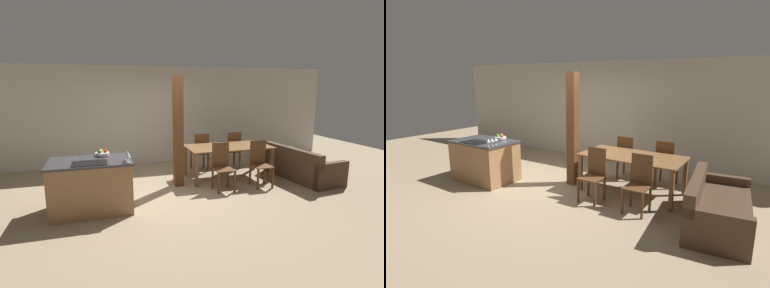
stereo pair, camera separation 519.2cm
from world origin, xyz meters
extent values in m
plane|color=#9E896B|center=(0.00, 0.00, 0.00)|extent=(16.00, 16.00, 0.00)
cube|color=beige|center=(0.00, 2.61, 1.35)|extent=(11.20, 0.08, 2.70)
cube|color=#9E7047|center=(-1.44, -0.49, 0.43)|extent=(1.35, 0.88, 0.87)
cube|color=#38383D|center=(-1.44, -0.49, 0.89)|extent=(1.39, 0.92, 0.04)
cube|color=black|center=(-1.44, -0.71, 0.91)|extent=(0.56, 0.40, 0.01)
cylinder|color=silver|center=(-1.24, -0.19, 0.94)|extent=(0.26, 0.26, 0.05)
sphere|color=red|center=(-1.18, -0.20, 0.99)|extent=(0.07, 0.07, 0.07)
sphere|color=gold|center=(-1.26, -0.14, 0.99)|extent=(0.07, 0.07, 0.07)
sphere|color=#3D8E38|center=(-1.28, -0.23, 0.99)|extent=(0.08, 0.08, 0.08)
cylinder|color=silver|center=(-0.83, -0.87, 0.92)|extent=(0.06, 0.06, 0.00)
cylinder|color=silver|center=(-0.83, -0.87, 0.96)|extent=(0.01, 0.01, 0.09)
cone|color=silver|center=(-0.83, -0.87, 1.04)|extent=(0.08, 0.08, 0.07)
cylinder|color=silver|center=(-0.83, -0.78, 0.92)|extent=(0.06, 0.06, 0.00)
cylinder|color=silver|center=(-0.83, -0.78, 0.96)|extent=(0.01, 0.01, 0.09)
cone|color=silver|center=(-0.83, -0.78, 1.04)|extent=(0.08, 0.08, 0.07)
cylinder|color=silver|center=(-0.83, -0.68, 0.92)|extent=(0.06, 0.06, 0.00)
cylinder|color=silver|center=(-0.83, -0.68, 0.96)|extent=(0.01, 0.01, 0.09)
cone|color=silver|center=(-0.83, -0.68, 1.04)|extent=(0.08, 0.08, 0.07)
cube|color=brown|center=(1.61, 0.60, 0.76)|extent=(1.98, 1.02, 0.03)
cube|color=brown|center=(0.69, 0.16, 0.37)|extent=(0.07, 0.07, 0.74)
cube|color=brown|center=(2.54, 0.16, 0.37)|extent=(0.07, 0.07, 0.74)
cube|color=brown|center=(0.69, 1.05, 0.37)|extent=(0.07, 0.07, 0.74)
cube|color=brown|center=(2.54, 1.05, 0.37)|extent=(0.07, 0.07, 0.74)
cube|color=brown|center=(1.17, -0.20, 0.45)|extent=(0.40, 0.40, 0.02)
cube|color=brown|center=(1.17, -0.01, 0.73)|extent=(0.38, 0.02, 0.53)
cube|color=brown|center=(0.99, -0.38, 0.22)|extent=(0.04, 0.04, 0.44)
cube|color=brown|center=(1.35, -0.38, 0.22)|extent=(0.04, 0.04, 0.44)
cube|color=brown|center=(0.99, -0.03, 0.22)|extent=(0.04, 0.04, 0.44)
cube|color=brown|center=(1.35, -0.03, 0.22)|extent=(0.04, 0.04, 0.44)
cube|color=brown|center=(2.06, -0.20, 0.45)|extent=(0.40, 0.40, 0.02)
cube|color=brown|center=(2.06, -0.01, 0.73)|extent=(0.38, 0.02, 0.53)
cube|color=brown|center=(1.88, -0.38, 0.22)|extent=(0.04, 0.04, 0.44)
cube|color=brown|center=(2.24, -0.38, 0.22)|extent=(0.04, 0.04, 0.44)
cube|color=brown|center=(1.88, -0.03, 0.22)|extent=(0.04, 0.04, 0.44)
cube|color=brown|center=(2.24, -0.03, 0.22)|extent=(0.04, 0.04, 0.44)
cube|color=brown|center=(1.17, 1.41, 0.45)|extent=(0.40, 0.40, 0.02)
cube|color=brown|center=(1.17, 1.22, 0.73)|extent=(0.38, 0.02, 0.53)
cube|color=brown|center=(1.35, 1.59, 0.22)|extent=(0.04, 0.04, 0.44)
cube|color=brown|center=(0.99, 1.59, 0.22)|extent=(0.04, 0.04, 0.44)
cube|color=brown|center=(1.35, 1.24, 0.22)|extent=(0.04, 0.04, 0.44)
cube|color=brown|center=(0.99, 1.24, 0.22)|extent=(0.04, 0.04, 0.44)
cube|color=brown|center=(2.06, 1.41, 0.45)|extent=(0.40, 0.40, 0.02)
cube|color=brown|center=(2.06, 1.22, 0.73)|extent=(0.38, 0.02, 0.53)
cube|color=brown|center=(2.24, 1.59, 0.22)|extent=(0.04, 0.04, 0.44)
cube|color=brown|center=(1.88, 1.59, 0.22)|extent=(0.04, 0.04, 0.44)
cube|color=brown|center=(2.24, 1.24, 0.22)|extent=(0.04, 0.04, 0.44)
cube|color=brown|center=(1.88, 1.24, 0.22)|extent=(0.04, 0.04, 0.44)
cube|color=#473323|center=(3.31, 0.06, 0.22)|extent=(1.05, 1.90, 0.44)
cube|color=#473323|center=(2.96, 0.02, 0.60)|extent=(0.36, 1.82, 0.32)
cube|color=#473323|center=(3.40, -0.77, 0.29)|extent=(0.87, 0.23, 0.58)
cube|color=#473323|center=(3.22, 0.89, 0.29)|extent=(0.87, 0.23, 0.58)
cube|color=brown|center=(0.35, 0.38, 1.19)|extent=(0.20, 0.20, 2.38)
camera|label=1|loc=(-1.21, -5.78, 2.16)|focal=28.00mm
camera|label=2|loc=(3.87, -4.71, 2.25)|focal=28.00mm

